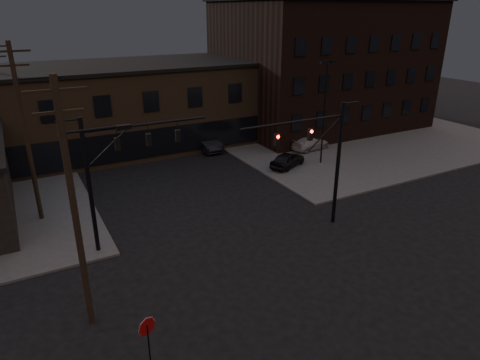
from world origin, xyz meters
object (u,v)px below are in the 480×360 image
(traffic_signal_near, at_px, (325,154))
(traffic_signal_far, at_px, (111,168))
(parked_car_lot_a, at_px, (288,160))
(parked_car_lot_b, at_px, (311,143))
(stop_sign, at_px, (148,332))
(car_crossing, at_px, (204,141))

(traffic_signal_near, bearing_deg, traffic_signal_far, 163.83)
(parked_car_lot_a, height_order, parked_car_lot_b, parked_car_lot_a)
(traffic_signal_far, relative_size, stop_sign, 3.23)
(parked_car_lot_a, xyz_separation_m, parked_car_lot_b, (4.92, 3.14, -0.06))
(parked_car_lot_b, bearing_deg, traffic_signal_near, 136.31)
(stop_sign, xyz_separation_m, car_crossing, (13.50, 25.09, -0.99))
(traffic_signal_far, relative_size, parked_car_lot_a, 2.04)
(stop_sign, height_order, parked_car_lot_b, stop_sign)
(stop_sign, xyz_separation_m, parked_car_lot_b, (22.60, 19.63, -1.08))
(traffic_signal_far, distance_m, car_crossing, 19.87)
(parked_car_lot_b, bearing_deg, traffic_signal_far, 105.76)
(traffic_signal_near, height_order, stop_sign, traffic_signal_near)
(stop_sign, bearing_deg, parked_car_lot_b, 40.98)
(traffic_signal_near, bearing_deg, parked_car_lot_b, 54.90)
(car_crossing, bearing_deg, traffic_signal_near, -92.04)
(traffic_signal_near, distance_m, stop_sign, 15.17)
(traffic_signal_far, xyz_separation_m, stop_sign, (-1.28, -9.99, -3.17))
(car_crossing, bearing_deg, parked_car_lot_a, -65.72)
(traffic_signal_far, distance_m, parked_car_lot_b, 23.78)
(traffic_signal_near, bearing_deg, car_crossing, 89.56)
(traffic_signal_near, xyz_separation_m, parked_car_lot_b, (9.24, 13.14, -4.17))
(car_crossing, bearing_deg, stop_sign, -119.88)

